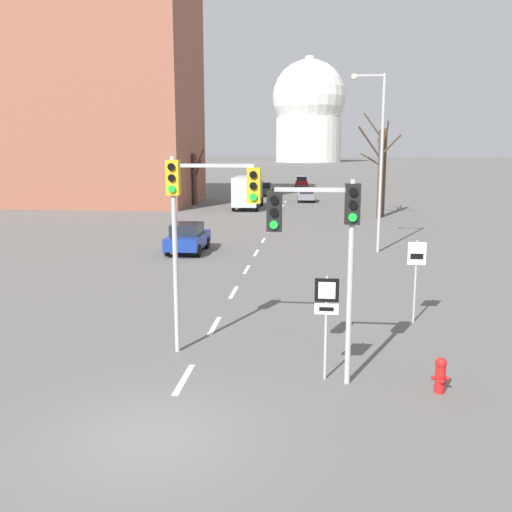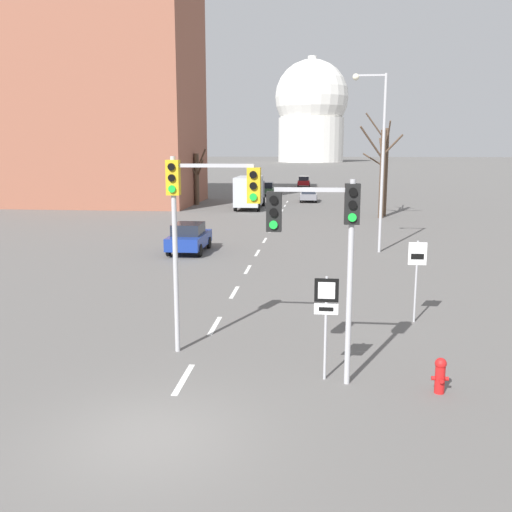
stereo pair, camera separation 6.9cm
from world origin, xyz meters
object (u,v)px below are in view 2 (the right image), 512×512
Objects in this scene: street_lamp_right at (378,148)px; delivery_truck at (250,191)px; sedan_mid_centre at (189,237)px; traffic_signal_near_right at (324,231)px; speed_limit_sign at (417,267)px; route_sign_post at (326,310)px; sedan_near_left at (309,195)px; fire_hydrant at (440,374)px; sedan_near_right at (304,181)px; sedan_far_left at (267,189)px; traffic_signal_centre_tall at (201,205)px.

street_lamp_right is 25.07m from delivery_truck.
street_lamp_right is at bearing 6.61° from sedan_mid_centre.
street_lamp_right is (3.09, 18.83, 1.98)m from traffic_signal_near_right.
speed_limit_sign is 16.13m from sedan_mid_centre.
route_sign_post is 0.64× the size of sedan_mid_centre.
route_sign_post is 0.37× the size of delivery_truck.
sedan_near_left is at bearing 97.86° from street_lamp_right.
sedan_near_left reaches higher than fire_hydrant.
sedan_far_left is at bearing -103.89° from sedan_near_right.
street_lamp_right is at bearing 69.19° from traffic_signal_centre_tall.
sedan_near_right is at bearing 95.52° from street_lamp_right.
traffic_signal_near_right is at bearing -83.64° from sedan_far_left.
traffic_signal_near_right is 1.24× the size of sedan_near_right.
route_sign_post reaches higher than sedan_far_left.
delivery_truck is at bearing 102.88° from fire_hydrant.
traffic_signal_near_right is at bearing -28.34° from traffic_signal_centre_tall.
street_lamp_right is 40.39m from sedan_far_left.
delivery_truck is at bearing -91.04° from sedan_far_left.
route_sign_post is at bearing -83.52° from sedan_far_left.
speed_limit_sign is 69.32m from sedan_near_right.
fire_hydrant is 0.21× the size of sedan_mid_centre.
sedan_near_right is 17.27m from sedan_far_left.
delivery_truck is (-9.57, 41.85, 1.22)m from fire_hydrant.
sedan_near_left is at bearing 91.44° from route_sign_post.
delivery_truck reaches higher than sedan_far_left.
speed_limit_sign is 53.21m from sedan_far_left.
sedan_mid_centre is (-5.06, -56.91, 0.03)m from sedan_near_right.
sedan_near_left is at bearing -87.38° from sedan_near_right.
traffic_signal_centre_tall is at bearing -85.16° from delivery_truck.
street_lamp_right is at bearing 80.86° from route_sign_post.
traffic_signal_centre_tall is 18.27m from street_lamp_right.
fire_hydrant is (-0.33, -5.77, -1.41)m from speed_limit_sign.
sedan_near_right is 0.97× the size of sedan_mid_centre.
traffic_signal_near_right reaches higher than fire_hydrant.
sedan_near_left is at bearing 91.33° from traffic_signal_near_right.
fire_hydrant is 0.22× the size of sedan_near_right.
route_sign_post is 0.66× the size of sedan_near_right.
traffic_signal_centre_tall is 1.33× the size of sedan_mid_centre.
sedan_near_left is 0.95× the size of sedan_near_right.
route_sign_post is 0.28× the size of street_lamp_right.
delivery_truck is (-3.36, 39.70, -2.55)m from traffic_signal_centre_tall.
sedan_mid_centre is 23.93m from delivery_truck.
delivery_truck is at bearing 105.34° from speed_limit_sign.
traffic_signal_near_right reaches higher than sedan_near_left.
sedan_mid_centre is at bearing -95.08° from sedan_near_right.
delivery_truck is (0.62, 23.90, 0.85)m from sedan_mid_centre.
route_sign_post is 3.11m from fire_hydrant.
traffic_signal_centre_tall is 16.65m from sedan_mid_centre.
sedan_near_left is at bearing 79.02° from sedan_mid_centre.
traffic_signal_centre_tall is (-3.37, 1.82, 0.40)m from traffic_signal_near_right.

